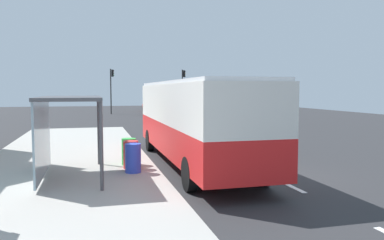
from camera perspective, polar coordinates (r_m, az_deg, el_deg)
ground_plane at (r=26.27m, az=-2.52°, el=-1.89°), size 56.00×92.00×0.04m
sidewalk_platform at (r=13.84m, az=-18.30°, el=-7.40°), size 6.20×30.00×0.18m
lane_stripe_seg_1 at (r=12.33m, az=13.71°, el=-9.16°), size 0.16×2.20×0.01m
lane_stripe_seg_2 at (r=16.80m, az=5.55°, el=-5.42°), size 0.16×2.20×0.01m
lane_stripe_seg_3 at (r=21.50m, az=0.94°, el=-3.23°), size 0.16×2.20×0.01m
lane_stripe_seg_4 at (r=26.32m, az=-1.99°, el=-1.82°), size 0.16×2.20×0.01m
lane_stripe_seg_5 at (r=31.19m, az=-4.01°, el=-0.84°), size 0.16×2.20×0.01m
lane_stripe_seg_6 at (r=36.10m, az=-5.48°, el=-0.13°), size 0.16×2.20×0.01m
lane_stripe_seg_7 at (r=41.03m, az=-6.60°, el=0.41°), size 0.16×2.20×0.01m
bus at (r=14.69m, az=0.26°, el=0.40°), size 2.56×11.01×3.21m
white_van at (r=31.51m, az=-0.53°, el=1.66°), size 2.07×5.22×2.30m
sedan_near at (r=44.49m, az=-4.58°, el=1.75°), size 1.89×4.42×1.52m
sedan_far at (r=52.63m, az=-6.15°, el=2.15°), size 1.87×4.42×1.52m
recycling_bin_blue at (r=12.82m, az=-8.73°, el=-5.59°), size 0.52×0.52×0.95m
recycling_bin_red at (r=13.51m, az=-9.04°, el=-5.08°), size 0.52×0.52×0.95m
recycling_bin_green at (r=14.20m, az=-9.32°, el=-4.62°), size 0.52×0.52×0.95m
traffic_light_near_side at (r=47.59m, az=-1.33°, el=5.27°), size 0.49×0.28×5.39m
traffic_light_far_side at (r=47.17m, az=-11.82°, el=5.19°), size 0.49×0.28×5.40m
bus_shelter at (r=12.44m, az=-18.91°, el=0.61°), size 1.80×4.00×2.50m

